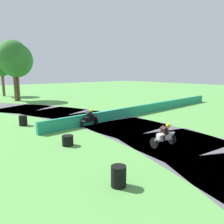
{
  "coord_description": "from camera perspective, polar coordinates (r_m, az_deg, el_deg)",
  "views": [
    {
      "loc": [
        -11.97,
        -14.9,
        4.26
      ],
      "look_at": [
        -0.02,
        -0.74,
        0.9
      ],
      "focal_mm": 36.19,
      "sensor_mm": 36.0,
      "label": 1
    }
  ],
  "objects": [
    {
      "name": "tree_far_right",
      "position": [
        43.16,
        -26.13,
        10.74
      ],
      "size": [
        3.77,
        3.77,
        7.41
      ],
      "color": "brown",
      "rests_on": "ground"
    },
    {
      "name": "motorcycle_chase_black",
      "position": [
        17.89,
        -5.63,
        -1.43
      ],
      "size": [
        1.68,
        0.8,
        1.43
      ],
      "color": "black",
      "rests_on": "ground"
    },
    {
      "name": "safety_barrier",
      "position": [
        23.78,
        9.11,
        0.92
      ],
      "size": [
        24.42,
        1.87,
        0.9
      ],
      "primitive_type": "cube",
      "rotation": [
        0.0,
        0.0,
        -1.51
      ],
      "color": "#1E8466",
      "rests_on": "ground"
    },
    {
      "name": "tire_stack_mid_b",
      "position": [
        19.24,
        -21.54,
        -2.03
      ],
      "size": [
        0.63,
        0.63,
        0.8
      ],
      "color": "black",
      "rests_on": "ground"
    },
    {
      "name": "track_asphalt",
      "position": [
        18.54,
        -5.12,
        -3.04
      ],
      "size": [
        12.88,
        38.76,
        0.01
      ],
      "color": "#515156",
      "rests_on": "ground"
    },
    {
      "name": "tire_stack_near",
      "position": [
        8.75,
        1.66,
        -15.9
      ],
      "size": [
        0.58,
        0.58,
        0.8
      ],
      "color": "black",
      "rests_on": "ground"
    },
    {
      "name": "tree_mid_rise",
      "position": [
        35.63,
        -23.08,
        11.94
      ],
      "size": [
        4.61,
        4.61,
        8.24
      ],
      "color": "brown",
      "rests_on": "ground"
    },
    {
      "name": "ground_plane",
      "position": [
        19.59,
        -1.35,
        -2.29
      ],
      "size": [
        120.0,
        120.0,
        0.0
      ],
      "primitive_type": "plane",
      "color": "#569947"
    },
    {
      "name": "tire_stack_mid_a",
      "position": [
        13.42,
        -11.13,
        -7.08
      ],
      "size": [
        0.65,
        0.65,
        0.6
      ],
      "color": "black",
      "rests_on": "ground"
    },
    {
      "name": "tree_far_left",
      "position": [
        35.39,
        -23.73,
        12.88
      ],
      "size": [
        4.09,
        4.09,
        8.59
      ],
      "color": "brown",
      "rests_on": "ground"
    },
    {
      "name": "motorcycle_lead_white",
      "position": [
        13.31,
        13.32,
        -5.73
      ],
      "size": [
        1.71,
        0.91,
        1.43
      ],
      "color": "black",
      "rests_on": "ground"
    }
  ]
}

